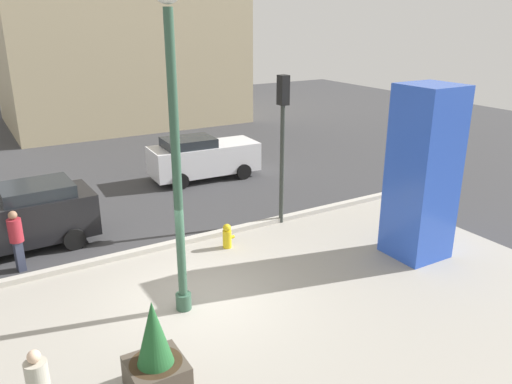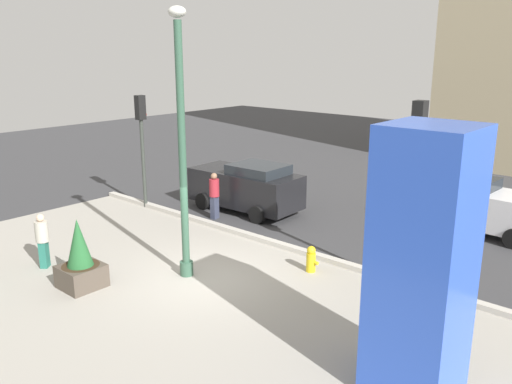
# 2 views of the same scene
# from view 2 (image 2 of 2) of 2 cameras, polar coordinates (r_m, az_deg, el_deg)

# --- Properties ---
(ground_plane) EXTENTS (60.00, 60.00, 0.00)m
(ground_plane) POSITION_cam_2_polar(r_m,az_deg,el_deg) (17.18, 4.22, -5.12)
(ground_plane) COLOR #38383A
(plaza_pavement) EXTENTS (18.00, 10.00, 0.02)m
(plaza_pavement) POSITION_cam_2_polar(r_m,az_deg,el_deg) (13.27, -11.97, -11.79)
(plaza_pavement) COLOR #9E998E
(plaza_pavement) RESTS_ON ground_plane
(curb_strip) EXTENTS (18.00, 0.24, 0.16)m
(curb_strip) POSITION_cam_2_polar(r_m,az_deg,el_deg) (16.50, 2.37, -5.66)
(curb_strip) COLOR #B7B2A8
(curb_strip) RESTS_ON ground_plane
(lamp_post) EXTENTS (0.44, 0.44, 6.96)m
(lamp_post) POSITION_cam_2_polar(r_m,az_deg,el_deg) (13.63, -7.98, 4.24)
(lamp_post) COLOR #335642
(lamp_post) RESTS_ON ground_plane
(art_pillar_blue) EXTENTS (1.46, 1.46, 4.81)m
(art_pillar_blue) POSITION_cam_2_polar(r_m,az_deg,el_deg) (9.40, 17.54, -7.67)
(art_pillar_blue) COLOR blue
(art_pillar_blue) RESTS_ON ground_plane
(potted_plant_near_left) EXTENTS (1.01, 1.01, 1.85)m
(potted_plant_near_left) POSITION_cam_2_polar(r_m,az_deg,el_deg) (14.29, -18.49, -7.06)
(potted_plant_near_left) COLOR #4C4238
(potted_plant_near_left) RESTS_ON ground_plane
(fire_hydrant) EXTENTS (0.36, 0.26, 0.75)m
(fire_hydrant) POSITION_cam_2_polar(r_m,az_deg,el_deg) (14.67, 5.98, -7.25)
(fire_hydrant) COLOR gold
(fire_hydrant) RESTS_ON ground_plane
(traffic_light_far_side) EXTENTS (0.28, 0.42, 4.31)m
(traffic_light_far_side) POSITION_cam_2_polar(r_m,az_deg,el_deg) (20.39, -12.25, 6.27)
(traffic_light_far_side) COLOR #333833
(traffic_light_far_side) RESTS_ON ground_plane
(traffic_light_corner) EXTENTS (0.28, 0.42, 4.79)m
(traffic_light_corner) POSITION_cam_2_polar(r_m,az_deg,el_deg) (13.38, 16.90, 2.70)
(traffic_light_corner) COLOR #333833
(traffic_light_corner) RESTS_ON ground_plane
(car_far_lane) EXTENTS (4.40, 2.17, 1.88)m
(car_far_lane) POSITION_cam_2_polar(r_m,az_deg,el_deg) (19.86, -1.04, 0.62)
(car_far_lane) COLOR black
(car_far_lane) RESTS_ON ground_plane
(car_curb_west) EXTENTS (4.53, 2.11, 1.80)m
(car_curb_west) POSITION_cam_2_polar(r_m,az_deg,el_deg) (19.14, 23.05, -1.31)
(car_curb_west) COLOR silver
(car_curb_west) RESTS_ON ground_plane
(pedestrian_crossing) EXTENTS (0.51, 0.51, 1.57)m
(pedestrian_crossing) POSITION_cam_2_polar(r_m,az_deg,el_deg) (15.85, -22.11, -4.66)
(pedestrian_crossing) COLOR #236656
(pedestrian_crossing) RESTS_ON ground_plane
(pedestrian_on_sidewalk) EXTENTS (0.41, 0.41, 1.70)m
(pedestrian_on_sidewalk) POSITION_cam_2_polar(r_m,az_deg,el_deg) (18.98, -4.53, -0.15)
(pedestrian_on_sidewalk) COLOR #33384C
(pedestrian_on_sidewalk) RESTS_ON ground_plane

